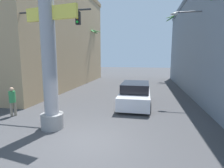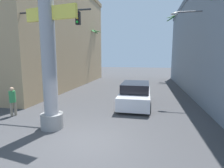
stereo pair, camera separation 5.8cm
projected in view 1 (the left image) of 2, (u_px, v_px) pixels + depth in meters
ground_plane at (123, 92)px, 16.54m from camera, size 87.25×87.25×0.00m
building_left at (43, 35)px, 20.14m from camera, size 8.98×19.03×11.63m
neon_sign_pole at (47, 22)px, 7.48m from camera, size 2.89×1.03×9.98m
street_lamp at (198, 47)px, 12.41m from camera, size 2.47×0.28×6.60m
traffic_light_mast at (35, 41)px, 10.55m from camera, size 5.21×0.32×6.02m
car_lead at (135, 94)px, 12.19m from camera, size 2.13×5.02×1.56m
palm_tree_far_left at (90, 47)px, 24.52m from camera, size 3.01×2.82×7.25m
palm_tree_far_right at (177, 41)px, 25.07m from camera, size 3.33×3.32×9.33m
pedestrian_curb_left at (12, 99)px, 9.75m from camera, size 0.47×0.47×1.65m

